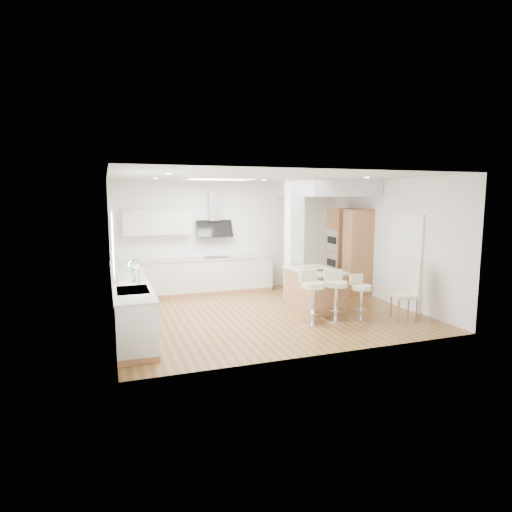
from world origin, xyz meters
name	(u,v)px	position (x,y,z in m)	size (l,w,h in m)	color
ground	(266,313)	(0.00, 0.00, 0.00)	(6.00, 6.00, 0.00)	olive
ceiling	(266,313)	(0.00, 0.00, 0.00)	(6.00, 5.00, 0.02)	silver
wall_back	(232,236)	(0.00, 2.50, 1.40)	(6.00, 0.04, 2.80)	white
wall_left	(111,253)	(-3.00, 0.00, 1.40)	(0.04, 5.00, 2.80)	white
wall_right	(390,241)	(3.00, 0.00, 1.40)	(0.04, 5.00, 2.80)	white
skylight	(220,178)	(-0.79, 0.60, 2.77)	(4.10, 2.10, 0.06)	white
window_left	(114,241)	(-2.96, -0.90, 1.69)	(0.06, 1.28, 1.07)	white
doorway_right	(406,262)	(2.97, -0.60, 1.00)	(0.05, 1.00, 2.10)	#4F483E
counter_left	(130,299)	(-2.70, 0.23, 0.46)	(0.63, 4.50, 1.35)	#AB7549
counter_back	(200,266)	(-0.91, 2.22, 0.70)	(3.62, 0.63, 2.50)	#AB7549
pillar	(294,240)	(1.05, 0.95, 1.40)	(0.35, 0.35, 2.80)	white
soffit	(326,188)	(2.10, 1.40, 2.60)	(1.78, 2.20, 0.40)	silver
oven_column	(348,251)	(2.68, 1.23, 1.05)	(0.63, 1.21, 2.10)	#AB7549
peninsula	(315,289)	(1.12, -0.01, 0.43)	(0.93, 1.41, 0.92)	#AB7549
bar_stool_a	(313,294)	(0.57, -0.99, 0.58)	(0.54, 0.54, 1.03)	silver
bar_stool_b	(336,292)	(1.11, -0.91, 0.55)	(0.48, 0.48, 0.98)	silver
bar_stool_c	(361,295)	(1.59, -1.03, 0.49)	(0.47, 0.47, 0.87)	silver
dining_chair	(410,288)	(2.49, -1.36, 0.62)	(0.55, 0.55, 1.17)	#F2E9C5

